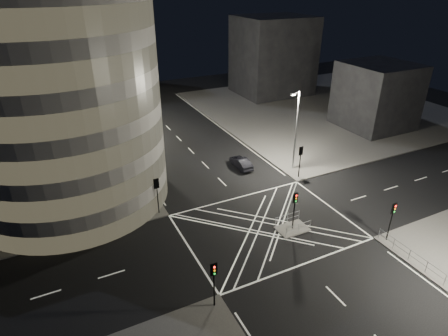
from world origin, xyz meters
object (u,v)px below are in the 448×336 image
traffic_signal_fl (157,190)px  traffic_signal_nr (392,215)px  traffic_signal_island (295,204)px  street_lamp_left_far (104,102)px  traffic_signal_nl (214,277)px  sedan (241,163)px  central_island (292,229)px  traffic_signal_fr (300,156)px  street_lamp_left_near (135,148)px  street_lamp_right_far (296,129)px

traffic_signal_fl → traffic_signal_nr: 22.24m
traffic_signal_island → street_lamp_left_far: 33.61m
traffic_signal_nl → street_lamp_left_far: street_lamp_left_far is taller
traffic_signal_fl → sedan: 14.00m
central_island → traffic_signal_fr: size_ratio=0.75×
traffic_signal_fr → street_lamp_left_near: street_lamp_left_near is taller
central_island → street_lamp_left_far: bearing=110.0°
traffic_signal_nl → sedan: traffic_signal_nl is taller
central_island → street_lamp_right_far: size_ratio=0.30×
street_lamp_left_near → street_lamp_left_far: size_ratio=1.00×
traffic_signal_nl → street_lamp_left_far: (-0.64, 36.80, 2.63)m
central_island → street_lamp_left_near: size_ratio=0.30×
traffic_signal_nl → street_lamp_right_far: bearing=40.9°
traffic_signal_nl → traffic_signal_island: same height
traffic_signal_fl → traffic_signal_fr: 17.60m
traffic_signal_nr → traffic_signal_island: size_ratio=1.00×
sedan → traffic_signal_nr: bearing=105.4°
traffic_signal_nr → sedan: 19.90m
street_lamp_left_far → street_lamp_right_far: same height
street_lamp_left_near → street_lamp_left_far: 18.00m
traffic_signal_fr → traffic_signal_island: size_ratio=1.00×
street_lamp_left_near → street_lamp_left_far: same height
traffic_signal_island → central_island: bearing=0.0°
traffic_signal_fl → street_lamp_right_far: (18.24, 2.20, 2.63)m
traffic_signal_nr → street_lamp_left_near: street_lamp_left_near is taller
traffic_signal_nl → street_lamp_left_near: street_lamp_left_near is taller
street_lamp_right_far → sedan: bearing=149.1°
traffic_signal_nl → traffic_signal_nr: (17.60, 0.00, 0.00)m
central_island → sedan: 13.98m
central_island → traffic_signal_nl: (-10.80, -5.30, 2.84)m
traffic_signal_nr → street_lamp_left_near: 26.32m
central_island → traffic_signal_fr: bearing=50.7°
street_lamp_left_far → street_lamp_right_far: (18.87, -21.00, 0.00)m
traffic_signal_fr → street_lamp_right_far: bearing=73.9°
street_lamp_left_far → central_island: bearing=-70.0°
traffic_signal_nl → sedan: bearing=56.5°
traffic_signal_fr → traffic_signal_island: (-6.80, -8.30, 0.00)m
central_island → sedan: (1.85, 13.85, 0.61)m
traffic_signal_island → street_lamp_left_far: (-11.44, 31.50, 2.63)m
traffic_signal_nl → sedan: (12.65, 19.15, -2.23)m
street_lamp_left_near → street_lamp_left_far: (0.00, 18.00, 0.00)m
traffic_signal_fl → street_lamp_left_far: 23.36m
street_lamp_right_far → sedan: street_lamp_right_far is taller
traffic_signal_island → sedan: 14.15m
street_lamp_left_far → traffic_signal_nr: bearing=-63.6°
traffic_signal_nl → street_lamp_right_far: street_lamp_right_far is taller
traffic_signal_fl → traffic_signal_nl: size_ratio=1.00×
traffic_signal_nr → street_lamp_right_far: size_ratio=0.40×
traffic_signal_island → sedan: traffic_signal_island is taller
traffic_signal_island → street_lamp_left_far: bearing=110.0°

